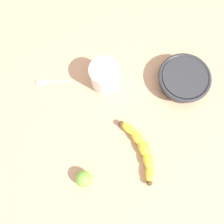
{
  "coord_description": "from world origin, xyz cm",
  "views": [
    {
      "loc": [
        3.53,
        15.93,
        76.02
      ],
      "look_at": [
        2.71,
        -3.74,
        5.0
      ],
      "focal_mm": 38.59,
      "sensor_mm": 36.0,
      "label": 1
    }
  ],
  "objects": [
    {
      "name": "ceramic_bowl",
      "position": [
        -20.16,
        -13.19,
        6.02
      ],
      "size": [
        16.53,
        16.53,
        5.09
      ],
      "color": "#2D2D33",
      "rests_on": "wooden_tabletop"
    },
    {
      "name": "wooden_tabletop",
      "position": [
        0.0,
        0.0,
        1.5
      ],
      "size": [
        120.0,
        120.0,
        3.0
      ],
      "primitive_type": "cube",
      "color": "tan",
      "rests_on": "ground"
    },
    {
      "name": "teaspoon",
      "position": [
        24.63,
        -15.14,
        3.4
      ],
      "size": [
        11.21,
        2.43,
        0.8
      ],
      "rotation": [
        0.0,
        0.0,
        6.27
      ],
      "color": "silver",
      "rests_on": "wooden_tabletop"
    },
    {
      "name": "lime_fruit",
      "position": [
        11.67,
        15.67,
        5.32
      ],
      "size": [
        4.63,
        4.63,
        4.63
      ],
      "primitive_type": "sphere",
      "color": "#75C142",
      "rests_on": "wooden_tabletop"
    },
    {
      "name": "banana",
      "position": [
        -5.52,
        8.0,
        4.65
      ],
      "size": [
        9.69,
        19.5,
        3.3
      ],
      "rotation": [
        0.0,
        0.0,
        5.08
      ],
      "color": "yellow",
      "rests_on": "wooden_tabletop"
    },
    {
      "name": "smoothie_glass",
      "position": [
        4.65,
        -14.67,
        7.48
      ],
      "size": [
        8.95,
        8.95,
        9.12
      ],
      "color": "silver",
      "rests_on": "wooden_tabletop"
    }
  ]
}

